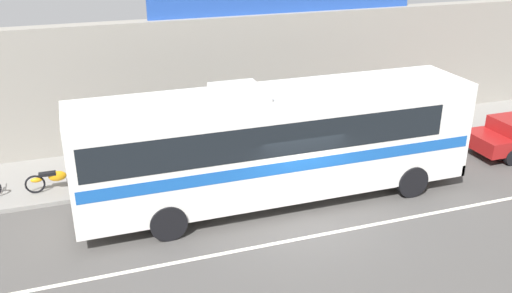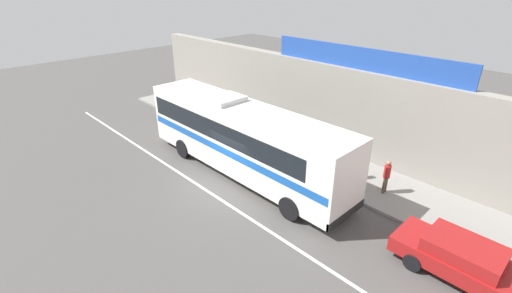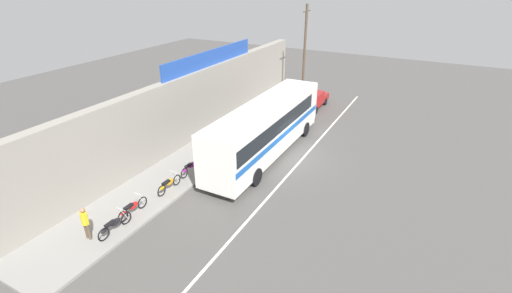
{
  "view_description": "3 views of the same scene",
  "coord_description": "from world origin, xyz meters",
  "px_view_note": "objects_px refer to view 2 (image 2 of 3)",
  "views": [
    {
      "loc": [
        -5.96,
        -12.79,
        8.32
      ],
      "look_at": [
        -1.08,
        1.35,
        2.01
      ],
      "focal_mm": 38.69,
      "sensor_mm": 36.0,
      "label": 1
    },
    {
      "loc": [
        11.48,
        -8.99,
        9.13
      ],
      "look_at": [
        -0.38,
        2.5,
        1.17
      ],
      "focal_mm": 25.0,
      "sensor_mm": 36.0,
      "label": 2
    },
    {
      "loc": [
        -19.5,
        -7.83,
        10.94
      ],
      "look_at": [
        -1.9,
        1.47,
        1.3
      ],
      "focal_mm": 25.31,
      "sensor_mm": 36.0,
      "label": 3
    }
  ],
  "objects_px": {
    "intercity_bus": "(242,136)",
    "motorcycle_red": "(207,117)",
    "parked_car": "(464,260)",
    "pedestrian_near_shop": "(347,160)",
    "motorcycle_black": "(187,107)",
    "pedestrian_by_curb": "(387,174)",
    "motorcycle_purple": "(228,125)",
    "pedestrian_far_left": "(174,92)",
    "motorcycle_blue": "(173,103)"
  },
  "relations": [
    {
      "from": "parked_car",
      "to": "motorcycle_purple",
      "type": "height_order",
      "value": "parked_car"
    },
    {
      "from": "intercity_bus",
      "to": "motorcycle_purple",
      "type": "height_order",
      "value": "intercity_bus"
    },
    {
      "from": "intercity_bus",
      "to": "pedestrian_by_curb",
      "type": "relative_size",
      "value": 7.47
    },
    {
      "from": "motorcycle_black",
      "to": "pedestrian_by_curb",
      "type": "height_order",
      "value": "pedestrian_by_curb"
    },
    {
      "from": "intercity_bus",
      "to": "motorcycle_blue",
      "type": "height_order",
      "value": "intercity_bus"
    },
    {
      "from": "motorcycle_red",
      "to": "pedestrian_near_shop",
      "type": "bearing_deg",
      "value": 2.13
    },
    {
      "from": "motorcycle_black",
      "to": "pedestrian_far_left",
      "type": "relative_size",
      "value": 1.16
    },
    {
      "from": "motorcycle_black",
      "to": "pedestrian_by_curb",
      "type": "bearing_deg",
      "value": 1.9
    },
    {
      "from": "intercity_bus",
      "to": "pedestrian_by_curb",
      "type": "bearing_deg",
      "value": 28.51
    },
    {
      "from": "parked_car",
      "to": "motorcycle_blue",
      "type": "height_order",
      "value": "parked_car"
    },
    {
      "from": "motorcycle_red",
      "to": "motorcycle_purple",
      "type": "height_order",
      "value": "same"
    },
    {
      "from": "motorcycle_blue",
      "to": "pedestrian_far_left",
      "type": "distance_m",
      "value": 1.24
    },
    {
      "from": "motorcycle_purple",
      "to": "motorcycle_black",
      "type": "height_order",
      "value": "same"
    },
    {
      "from": "motorcycle_blue",
      "to": "pedestrian_by_curb",
      "type": "bearing_deg",
      "value": 2.58
    },
    {
      "from": "pedestrian_near_shop",
      "to": "pedestrian_far_left",
      "type": "bearing_deg",
      "value": 179.3
    },
    {
      "from": "motorcycle_purple",
      "to": "motorcycle_black",
      "type": "relative_size",
      "value": 1.03
    },
    {
      "from": "intercity_bus",
      "to": "motorcycle_red",
      "type": "distance_m",
      "value": 7.17
    },
    {
      "from": "pedestrian_near_shop",
      "to": "intercity_bus",
      "type": "bearing_deg",
      "value": -143.5
    },
    {
      "from": "motorcycle_red",
      "to": "motorcycle_black",
      "type": "height_order",
      "value": "same"
    },
    {
      "from": "parked_car",
      "to": "pedestrian_near_shop",
      "type": "bearing_deg",
      "value": 157.48
    },
    {
      "from": "intercity_bus",
      "to": "pedestrian_near_shop",
      "type": "bearing_deg",
      "value": 36.5
    },
    {
      "from": "motorcycle_blue",
      "to": "motorcycle_purple",
      "type": "xyz_separation_m",
      "value": [
        6.01,
        0.22,
        0.0
      ]
    },
    {
      "from": "motorcycle_blue",
      "to": "motorcycle_red",
      "type": "height_order",
      "value": "same"
    },
    {
      "from": "intercity_bus",
      "to": "parked_car",
      "type": "relative_size",
      "value": 2.73
    },
    {
      "from": "parked_car",
      "to": "motorcycle_black",
      "type": "bearing_deg",
      "value": 173.31
    },
    {
      "from": "parked_car",
      "to": "motorcycle_black",
      "type": "height_order",
      "value": "parked_car"
    },
    {
      "from": "parked_car",
      "to": "pedestrian_far_left",
      "type": "relative_size",
      "value": 2.71
    },
    {
      "from": "parked_car",
      "to": "motorcycle_red",
      "type": "bearing_deg",
      "value": 172.7
    },
    {
      "from": "pedestrian_far_left",
      "to": "intercity_bus",
      "type": "bearing_deg",
      "value": -16.04
    },
    {
      "from": "motorcycle_black",
      "to": "pedestrian_near_shop",
      "type": "distance_m",
      "value": 13.2
    },
    {
      "from": "intercity_bus",
      "to": "pedestrian_near_shop",
      "type": "xyz_separation_m",
      "value": [
        4.13,
        3.05,
        -0.92
      ]
    },
    {
      "from": "motorcycle_blue",
      "to": "motorcycle_black",
      "type": "xyz_separation_m",
      "value": [
        1.35,
        0.24,
        0.0
      ]
    },
    {
      "from": "pedestrian_far_left",
      "to": "motorcycle_purple",
      "type": "bearing_deg",
      "value": -3.99
    },
    {
      "from": "intercity_bus",
      "to": "pedestrian_by_curb",
      "type": "xyz_separation_m",
      "value": [
        6.04,
        3.28,
        -0.98
      ]
    },
    {
      "from": "pedestrian_by_curb",
      "to": "pedestrian_far_left",
      "type": "relative_size",
      "value": 0.99
    },
    {
      "from": "motorcycle_purple",
      "to": "motorcycle_black",
      "type": "xyz_separation_m",
      "value": [
        -4.66,
        0.02,
        0.0
      ]
    },
    {
      "from": "motorcycle_black",
      "to": "pedestrian_by_curb",
      "type": "xyz_separation_m",
      "value": [
        15.1,
        0.5,
        0.52
      ]
    },
    {
      "from": "parked_car",
      "to": "motorcycle_blue",
      "type": "distance_m",
      "value": 20.75
    },
    {
      "from": "parked_car",
      "to": "motorcycle_purple",
      "type": "bearing_deg",
      "value": 171.28
    },
    {
      "from": "motorcycle_red",
      "to": "pedestrian_near_shop",
      "type": "height_order",
      "value": "pedestrian_near_shop"
    },
    {
      "from": "pedestrian_by_curb",
      "to": "pedestrian_near_shop",
      "type": "bearing_deg",
      "value": -173.23
    },
    {
      "from": "motorcycle_blue",
      "to": "motorcycle_black",
      "type": "height_order",
      "value": "same"
    },
    {
      "from": "parked_car",
      "to": "pedestrian_near_shop",
      "type": "distance_m",
      "value": 6.64
    },
    {
      "from": "motorcycle_red",
      "to": "pedestrian_far_left",
      "type": "bearing_deg",
      "value": 173.06
    },
    {
      "from": "intercity_bus",
      "to": "pedestrian_far_left",
      "type": "xyz_separation_m",
      "value": [
        -11.28,
        3.24,
        -0.98
      ]
    },
    {
      "from": "motorcycle_blue",
      "to": "pedestrian_by_curb",
      "type": "height_order",
      "value": "pedestrian_by_curb"
    },
    {
      "from": "parked_car",
      "to": "pedestrian_near_shop",
      "type": "height_order",
      "value": "pedestrian_near_shop"
    },
    {
      "from": "motorcycle_purple",
      "to": "pedestrian_far_left",
      "type": "relative_size",
      "value": 1.19
    },
    {
      "from": "intercity_bus",
      "to": "parked_car",
      "type": "distance_m",
      "value": 10.35
    },
    {
      "from": "motorcycle_red",
      "to": "pedestrian_near_shop",
      "type": "xyz_separation_m",
      "value": [
        10.61,
        0.4,
        0.58
      ]
    }
  ]
}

